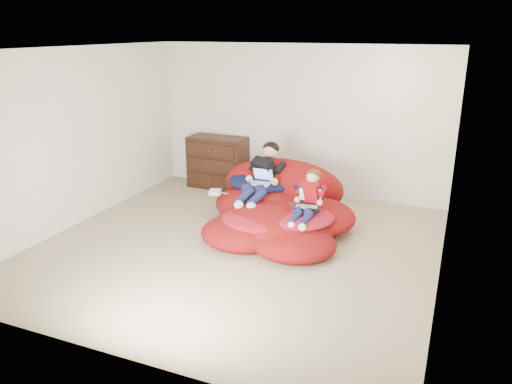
{
  "coord_description": "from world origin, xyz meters",
  "views": [
    {
      "loc": [
        2.53,
        -5.44,
        2.74
      ],
      "look_at": [
        0.16,
        0.25,
        0.7
      ],
      "focal_mm": 35.0,
      "sensor_mm": 36.0,
      "label": 1
    }
  ],
  "objects_px": {
    "dresser": "(218,162)",
    "older_boy": "(263,173)",
    "laptop_black": "(308,201)",
    "younger_boy": "(309,197)",
    "laptop_white": "(261,180)",
    "beanbag_pile": "(278,209)"
  },
  "relations": [
    {
      "from": "younger_boy",
      "to": "laptop_black",
      "type": "xyz_separation_m",
      "value": [
        0.0,
        -0.01,
        -0.06
      ]
    },
    {
      "from": "older_boy",
      "to": "laptop_black",
      "type": "xyz_separation_m",
      "value": [
        0.85,
        -0.53,
        -0.15
      ]
    },
    {
      "from": "dresser",
      "to": "older_boy",
      "type": "bearing_deg",
      "value": -40.45
    },
    {
      "from": "laptop_white",
      "to": "younger_boy",
      "type": "bearing_deg",
      "value": -27.17
    },
    {
      "from": "laptop_black",
      "to": "laptop_white",
      "type": "bearing_deg",
      "value": 152.5
    },
    {
      "from": "older_boy",
      "to": "laptop_white",
      "type": "bearing_deg",
      "value": -90.0
    },
    {
      "from": "beanbag_pile",
      "to": "laptop_black",
      "type": "distance_m",
      "value": 0.69
    },
    {
      "from": "beanbag_pile",
      "to": "laptop_white",
      "type": "bearing_deg",
      "value": 157.33
    },
    {
      "from": "older_boy",
      "to": "younger_boy",
      "type": "relative_size",
      "value": 1.44
    },
    {
      "from": "beanbag_pile",
      "to": "laptop_white",
      "type": "distance_m",
      "value": 0.5
    },
    {
      "from": "laptop_white",
      "to": "laptop_black",
      "type": "bearing_deg",
      "value": -27.5
    },
    {
      "from": "dresser",
      "to": "beanbag_pile",
      "type": "height_order",
      "value": "dresser"
    },
    {
      "from": "older_boy",
      "to": "beanbag_pile",
      "type": "bearing_deg",
      "value": -34.25
    },
    {
      "from": "beanbag_pile",
      "to": "laptop_black",
      "type": "bearing_deg",
      "value": -30.13
    },
    {
      "from": "dresser",
      "to": "younger_boy",
      "type": "relative_size",
      "value": 1.27
    },
    {
      "from": "dresser",
      "to": "laptop_black",
      "type": "height_order",
      "value": "dresser"
    },
    {
      "from": "older_boy",
      "to": "laptop_black",
      "type": "height_order",
      "value": "older_boy"
    },
    {
      "from": "dresser",
      "to": "beanbag_pile",
      "type": "relative_size",
      "value": 0.44
    },
    {
      "from": "younger_boy",
      "to": "laptop_white",
      "type": "height_order",
      "value": "younger_boy"
    },
    {
      "from": "dresser",
      "to": "younger_boy",
      "type": "bearing_deg",
      "value": -37.16
    },
    {
      "from": "older_boy",
      "to": "laptop_black",
      "type": "relative_size",
      "value": 3.17
    },
    {
      "from": "older_boy",
      "to": "laptop_white",
      "type": "height_order",
      "value": "older_boy"
    }
  ]
}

